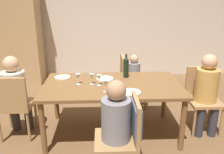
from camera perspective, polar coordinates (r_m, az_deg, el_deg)
The scene contains 20 objects.
ground_plane at distance 3.57m, azimuth 0.00°, elevation -13.00°, with size 10.00×10.00×0.00m, color brown.
rear_room_partition at distance 5.78m, azimuth -1.23°, elevation 13.47°, with size 6.40×0.12×2.70m, color beige.
armoire_cabinet at distance 5.69m, azimuth -22.31°, elevation 9.45°, with size 1.18×0.62×2.18m.
dining_table at distance 3.27m, azimuth 0.00°, elevation -2.93°, with size 1.86×1.05×0.75m.
chair_near at distance 2.50m, azimuth 3.85°, elevation -12.17°, with size 0.46×0.44×0.92m.
chair_left_end at distance 3.44m, azimuth -22.41°, elevation -5.72°, with size 0.44×0.44×0.92m.
chair_right_end at distance 3.69m, azimuth 20.77°, elevation -3.89°, with size 0.44×0.44×0.92m.
chair_far_right at distance 4.19m, azimuth 3.99°, elevation -0.04°, with size 0.44×0.44×0.92m.
person_woman_host at distance 2.46m, azimuth 0.34°, elevation -11.22°, with size 0.34×0.30×1.12m.
person_man_bearded at distance 3.50m, azimuth -22.07°, elevation -3.04°, with size 0.31×0.36×1.15m.
person_man_guest at distance 3.55m, azimuth 21.70°, elevation -2.67°, with size 0.31×0.36×1.15m.
person_child_small at distance 4.19m, azimuth 5.51°, elevation 0.32°, with size 0.25×0.22×0.94m.
wine_bottle_tall_green at distance 3.47m, azimuth 3.37°, elevation 2.40°, with size 0.08×0.08×0.35m.
wine_glass_near_left at distance 3.22m, azimuth -8.08°, elevation 0.03°, with size 0.07×0.07×0.15m.
wine_glass_centre at distance 3.16m, azimuth -3.13°, elevation -0.21°, with size 0.07×0.07×0.15m.
wine_glass_near_right at distance 3.21m, azimuth -4.85°, elevation 0.05°, with size 0.07×0.07×0.15m.
wine_glass_far at distance 2.94m, azimuth -1.53°, elevation -1.62°, with size 0.07×0.07×0.15m.
dinner_plate_host at distance 3.56m, azimuth -11.72°, elevation -0.04°, with size 0.23×0.23×0.01m, color silver.
dinner_plate_guest_left at distance 2.96m, azimuth 4.61°, elevation -3.61°, with size 0.24×0.24×0.01m, color white.
dinner_plate_guest_right at distance 3.43m, azimuth -1.71°, elevation -0.38°, with size 0.24×0.24×0.01m, color white.
Camera 1 is at (-0.14, -3.03, 1.87)m, focal length 38.33 mm.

